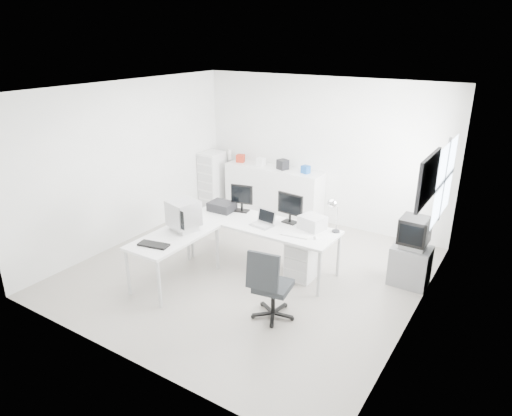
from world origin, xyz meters
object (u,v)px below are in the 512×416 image
Objects in this scene: main_desk at (262,245)px; inkjet_printer at (222,206)px; lcd_monitor_small at (242,198)px; crt_tv at (414,233)px; drawer_pedestal at (303,259)px; office_chair at (273,283)px; crt_monitor at (184,215)px; lcd_monitor_large at (290,209)px; tv_cabinet at (410,265)px; laptop at (262,219)px; side_desk at (175,259)px; sideboard at (273,192)px; filing_cabinet at (212,179)px; laser_printer at (312,222)px.

inkjet_printer is at bearing 173.29° from main_desk.
lcd_monitor_small is (-0.55, 0.25, 0.61)m from main_desk.
crt_tv is (2.14, 0.71, 0.45)m from main_desk.
office_chair reaches higher than drawer_pedestal.
crt_monitor is (-1.55, -0.90, 0.68)m from drawer_pedestal.
lcd_monitor_large is 0.77× the size of tv_cabinet.
inkjet_printer is 1.24× the size of laptop.
crt_monitor is (0.00, 0.25, 0.61)m from side_desk.
tv_cabinet is at bearing -22.46° from sideboard.
drawer_pedestal is at bearing 45.14° from crt_monitor.
office_chair is 4.34m from filing_cabinet.
inkjet_printer is at bearing -168.43° from crt_tv.
crt_tv is at bearing -2.04° from lcd_monitor_small.
crt_tv is (0.00, 0.00, 0.52)m from tv_cabinet.
tv_cabinet is at bearing 18.41° from main_desk.
lcd_monitor_small is at bearing -170.26° from crt_tv.
office_chair is (1.71, -1.21, -0.32)m from inkjet_printer.
crt_tv is at bearing -13.61° from filing_cabinet.
lcd_monitor_small reaches higher than laser_printer.
laser_printer is at bearing 48.77° from crt_monitor.
inkjet_printer is 0.20× the size of sideboard.
lcd_monitor_small is at bearing 126.87° from office_chair.
crt_tv reaches higher than laser_printer.
crt_tv is at bearing 45.86° from office_chair.
laptop reaches higher than laser_printer.
lcd_monitor_large is 1.97m from tv_cabinet.
crt_monitor reaches higher than tv_cabinet.
inkjet_printer is at bearing -165.22° from lcd_monitor_small.
crt_tv is (1.39, 0.49, -0.03)m from laser_printer.
laser_printer is (0.05, 0.17, 0.55)m from drawer_pedestal.
side_desk is 1.40× the size of office_chair.
crt_tv is at bearing 33.33° from laser_printer.
office_chair is 2.01× the size of crt_tv.
office_chair is at bearing -55.87° from lcd_monitor_small.
inkjet_printer is at bearing -86.66° from sideboard.
office_chair is (1.71, -0.01, 0.13)m from side_desk.
tv_cabinet is at bearing -13.61° from filing_cabinet.
drawer_pedestal is at bearing 88.57° from office_chair.
drawer_pedestal is 2.56m from sideboard.
crt_tv reaches higher than sideboard.
side_desk is 1.28m from inkjet_printer.
lcd_monitor_small reaches higher than filing_cabinet.
lcd_monitor_small is 2.42m from filing_cabinet.
lcd_monitor_small is 1.32× the size of laser_printer.
laser_printer is (0.75, 0.22, 0.48)m from main_desk.
side_desk is 1.93m from drawer_pedestal.
office_chair is at bearing -36.76° from inkjet_printer.
side_desk is 1.43m from laptop.
office_chair reaches higher than laser_printer.
drawer_pedestal is 1.70× the size of laser_printer.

